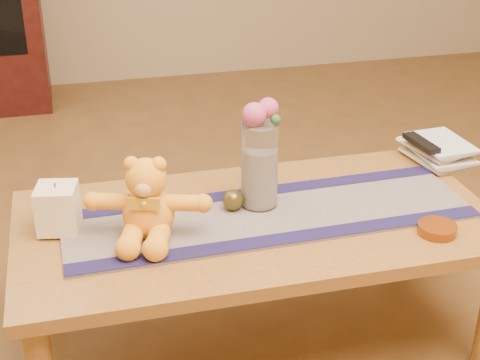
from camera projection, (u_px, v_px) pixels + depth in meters
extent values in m
plane|color=brown|center=(255.00, 339.00, 2.28)|extent=(5.50, 5.50, 0.00)
cube|color=brown|center=(256.00, 224.00, 2.09)|extent=(1.40, 0.70, 0.04)
cylinder|color=brown|center=(42.00, 265.00, 2.30)|extent=(0.07, 0.07, 0.41)
cylinder|color=brown|center=(404.00, 217.00, 2.58)|extent=(0.07, 0.07, 0.41)
cube|color=#1E1741|center=(269.00, 215.00, 2.09)|extent=(1.21, 0.38, 0.01)
cube|color=#18143D|center=(285.00, 238.00, 1.96)|extent=(1.20, 0.09, 0.00)
cube|color=#18143D|center=(255.00, 192.00, 2.21)|extent=(1.20, 0.09, 0.00)
cube|color=#FFEEBB|center=(58.00, 208.00, 1.98)|extent=(0.13, 0.13, 0.13)
cylinder|color=black|center=(55.00, 185.00, 1.95)|extent=(0.00, 0.00, 0.01)
cylinder|color=silver|center=(259.00, 165.00, 2.08)|extent=(0.11, 0.11, 0.26)
cylinder|color=beige|center=(259.00, 177.00, 2.10)|extent=(0.09, 0.09, 0.18)
sphere|color=#C24473|center=(254.00, 115.00, 2.00)|extent=(0.07, 0.07, 0.07)
sphere|color=#C24473|center=(268.00, 108.00, 2.01)|extent=(0.06, 0.06, 0.06)
sphere|color=#4E51A9|center=(260.00, 110.00, 2.05)|extent=(0.04, 0.04, 0.04)
sphere|color=#4E51A9|center=(248.00, 116.00, 2.03)|extent=(0.04, 0.04, 0.04)
sphere|color=#33662D|center=(276.00, 119.00, 2.01)|extent=(0.03, 0.03, 0.03)
sphere|color=#4C4319|center=(233.00, 200.00, 2.10)|extent=(0.06, 0.06, 0.06)
imported|color=beige|center=(417.00, 162.00, 2.41)|extent=(0.20, 0.25, 0.02)
imported|color=beige|center=(420.00, 157.00, 2.40)|extent=(0.17, 0.23, 0.02)
imported|color=beige|center=(416.00, 152.00, 2.39)|extent=(0.21, 0.25, 0.02)
imported|color=beige|center=(420.00, 147.00, 2.38)|extent=(0.18, 0.23, 0.02)
cube|color=black|center=(421.00, 143.00, 2.36)|extent=(0.06, 0.16, 0.02)
cylinder|color=#BF5914|center=(437.00, 229.00, 2.00)|extent=(0.12, 0.12, 0.03)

